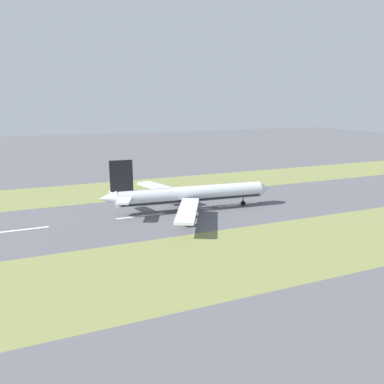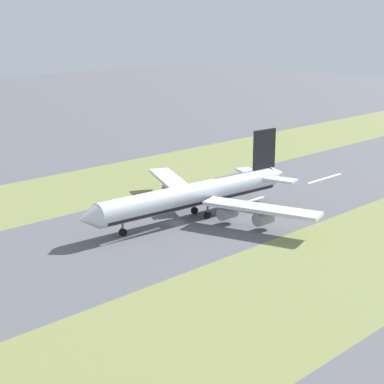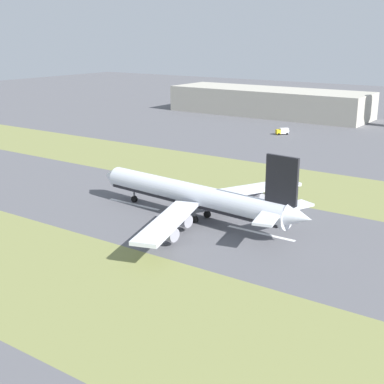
% 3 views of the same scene
% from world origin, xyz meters
% --- Properties ---
extents(ground_plane, '(800.00, 800.00, 0.00)m').
position_xyz_m(ground_plane, '(0.00, 0.00, 0.00)').
color(ground_plane, '#56565B').
extents(grass_median_west, '(40.00, 600.00, 0.01)m').
position_xyz_m(grass_median_west, '(-45.00, 0.00, 0.00)').
color(grass_median_west, olive).
rests_on(grass_median_west, ground).
extents(grass_median_east, '(40.00, 600.00, 0.01)m').
position_xyz_m(grass_median_east, '(45.00, 0.00, 0.00)').
color(grass_median_east, olive).
rests_on(grass_median_east, ground).
extents(centreline_dash_near, '(1.20, 18.00, 0.01)m').
position_xyz_m(centreline_dash_near, '(0.00, -65.83, 0.01)').
color(centreline_dash_near, silver).
rests_on(centreline_dash_near, ground).
extents(centreline_dash_mid, '(1.20, 18.00, 0.01)m').
position_xyz_m(centreline_dash_mid, '(0.00, -25.83, 0.01)').
color(centreline_dash_mid, silver).
rests_on(centreline_dash_mid, ground).
extents(centreline_dash_far, '(1.20, 18.00, 0.01)m').
position_xyz_m(centreline_dash_far, '(0.00, 14.17, 0.01)').
color(centreline_dash_far, silver).
rests_on(centreline_dash_far, ground).
extents(airplane_main_jet, '(63.91, 67.22, 20.20)m').
position_xyz_m(airplane_main_jet, '(-0.28, -7.73, 6.02)').
color(airplane_main_jet, silver).
rests_on(airplane_main_jet, ground).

